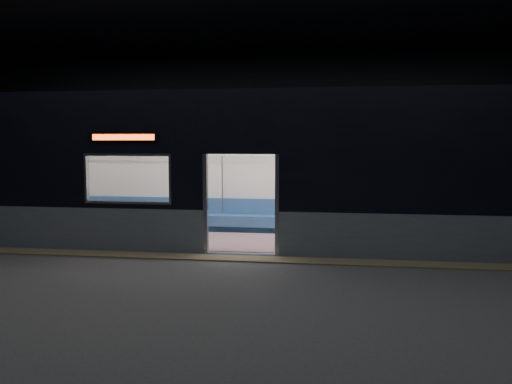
# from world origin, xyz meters

# --- Properties ---
(station_floor) EXTENTS (24.00, 14.00, 0.01)m
(station_floor) POSITION_xyz_m (0.00, 0.00, -0.01)
(station_floor) COLOR #47494C
(station_floor) RESTS_ON ground
(station_envelope) EXTENTS (24.00, 14.00, 5.00)m
(station_envelope) POSITION_xyz_m (0.00, 0.00, 3.66)
(station_envelope) COLOR black
(station_envelope) RESTS_ON station_floor
(tactile_strip) EXTENTS (22.80, 0.50, 0.03)m
(tactile_strip) POSITION_xyz_m (0.00, 0.55, 0.01)
(tactile_strip) COLOR #8C7F59
(tactile_strip) RESTS_ON station_floor
(metro_car) EXTENTS (18.00, 3.04, 3.35)m
(metro_car) POSITION_xyz_m (-0.00, 2.54, 1.85)
(metro_car) COLOR gray
(metro_car) RESTS_ON station_floor
(passenger) EXTENTS (0.47, 0.78, 1.48)m
(passenger) POSITION_xyz_m (3.70, 3.55, 0.84)
(passenger) COLOR black
(passenger) RESTS_ON metro_car
(handbag) EXTENTS (0.39, 0.36, 0.16)m
(handbag) POSITION_xyz_m (3.67, 3.29, 0.70)
(handbag) COLOR black
(handbag) RESTS_ON passenger
(transit_map) EXTENTS (1.08, 0.03, 0.70)m
(transit_map) POSITION_xyz_m (5.00, 3.85, 1.50)
(transit_map) COLOR white
(transit_map) RESTS_ON metro_car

